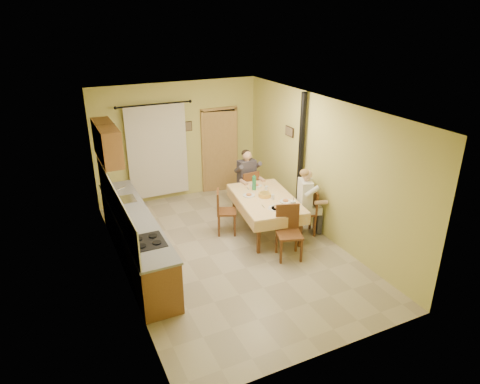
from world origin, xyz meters
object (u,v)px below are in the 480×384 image
chair_right (305,221)px  man_far (247,173)px  stove_flue (300,176)px  chair_left (226,220)px  chair_near (289,243)px  man_right (307,194)px  dining_table (265,214)px  chair_far (247,197)px

chair_right → man_far: man_far is taller
chair_right → stove_flue: 0.98m
chair_left → stove_flue: bearing=109.8°
chair_near → man_far: (0.24, 2.24, 0.59)m
man_right → dining_table: bearing=74.9°
chair_right → dining_table: bearing=75.1°
chair_far → stove_flue: 1.43m
chair_left → man_right: (1.46, -0.72, 0.59)m
chair_near → man_right: man_right is taller
chair_right → stove_flue: stove_flue is taller
chair_far → chair_near: size_ratio=0.95×
chair_left → man_far: size_ratio=0.68×
chair_near → chair_right: size_ratio=1.06×
dining_table → chair_near: (-0.10, -1.11, -0.09)m
chair_far → chair_left: 1.25m
chair_far → chair_left: chair_far is taller
dining_table → chair_far: size_ratio=2.13×
chair_right → stove_flue: size_ratio=0.34×
chair_far → chair_right: bearing=-73.5°
chair_far → chair_near: bearing=-99.3°
man_right → chair_far: bearing=37.2°
dining_table → chair_right: size_ratio=2.16×
chair_near → man_far: 2.33m
stove_flue → chair_left: bearing=176.2°
man_right → stove_flue: size_ratio=0.50×
man_far → stove_flue: size_ratio=0.50×
dining_table → chair_near: 1.11m
dining_table → chair_near: chair_near is taller
chair_left → man_far: (0.91, 0.86, 0.59)m
chair_near → chair_left: (-0.67, 1.37, -0.00)m
dining_table → stove_flue: bearing=18.1°
man_far → man_right: 1.68m
chair_near → stove_flue: stove_flue is taller
dining_table → chair_near: bearing=-87.0°
man_far → stove_flue: stove_flue is taller
dining_table → man_far: 1.25m
chair_right → chair_near: bearing=147.1°
chair_left → man_right: size_ratio=0.68×
dining_table → chair_right: 0.84m
chair_near → man_far: man_far is taller
man_far → stove_flue: bearing=-54.9°
chair_left → man_right: bearing=87.4°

